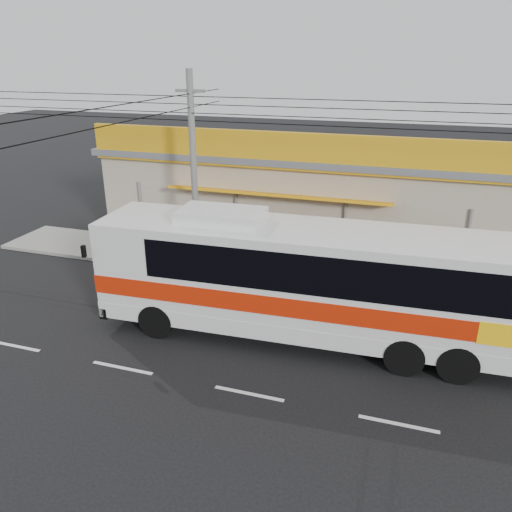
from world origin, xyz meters
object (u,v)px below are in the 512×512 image
(motorbike_red, at_px, (186,257))
(motorbike_dark, at_px, (107,235))
(coach_bus, at_px, (313,276))
(utility_pole, at_px, (191,107))

(motorbike_red, xyz_separation_m, motorbike_dark, (-4.87, 1.47, -0.03))
(coach_bus, distance_m, utility_pole, 8.78)
(motorbike_red, bearing_deg, coach_bus, -112.42)
(utility_pole, bearing_deg, motorbike_dark, 171.43)
(coach_bus, height_order, utility_pole, utility_pole)
(coach_bus, distance_m, motorbike_dark, 12.42)
(motorbike_red, relative_size, motorbike_dark, 1.21)
(motorbike_dark, distance_m, utility_pole, 8.05)
(motorbike_dark, relative_size, utility_pole, 0.05)
(motorbike_dark, bearing_deg, motorbike_red, -105.69)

